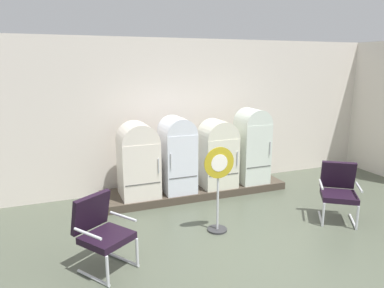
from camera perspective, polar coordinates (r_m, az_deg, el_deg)
ground at (r=5.06m, az=14.01°, el=-19.36°), size 12.00×10.00×0.05m
back_wall at (r=7.63m, az=-1.26°, el=4.90°), size 11.76×0.12×3.15m
display_plinth at (r=7.42m, az=0.48°, el=-7.37°), size 3.79×0.95×0.15m
refrigerator_0 at (r=6.76m, az=-8.65°, el=-2.26°), size 0.71×0.72×1.42m
refrigerator_1 at (r=6.95m, az=-2.39°, el=-1.32°), size 0.61×0.73×1.48m
refrigerator_2 at (r=7.25m, az=4.13°, el=-1.30°), size 0.69×0.65×1.38m
refrigerator_3 at (r=7.58m, az=9.64°, el=0.09°), size 0.61×0.63×1.57m
armchair_left at (r=4.86m, az=-14.39°, el=-13.13°), size 0.83×0.86×0.99m
armchair_right at (r=6.59m, az=22.50°, el=-6.68°), size 0.83×0.86×0.99m
sign_stand at (r=5.63m, az=4.25°, el=-7.27°), size 0.50×0.32×1.40m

